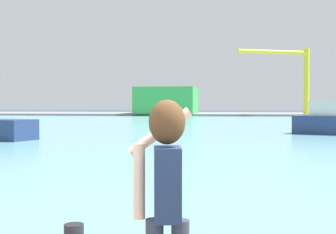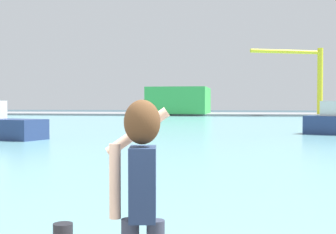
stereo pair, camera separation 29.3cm
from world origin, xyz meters
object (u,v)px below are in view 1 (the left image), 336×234
(person_photographer, at_px, (166,188))
(boat_moored_2, at_px, (333,122))
(warehouse_left, at_px, (167,101))
(port_crane, at_px, (295,71))

(person_photographer, height_order, boat_moored_2, boat_moored_2)
(person_photographer, distance_m, warehouse_left, 88.82)
(warehouse_left, height_order, port_crane, port_crane)
(boat_moored_2, xyz_separation_m, port_crane, (3.61, 51.70, 7.34))
(port_crane, bearing_deg, warehouse_left, 171.34)
(person_photographer, distance_m, boat_moored_2, 33.48)
(warehouse_left, bearing_deg, person_photographer, -81.81)
(boat_moored_2, bearing_deg, port_crane, 108.51)
(person_photographer, bearing_deg, boat_moored_2, -24.04)
(person_photographer, relative_size, warehouse_left, 0.13)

